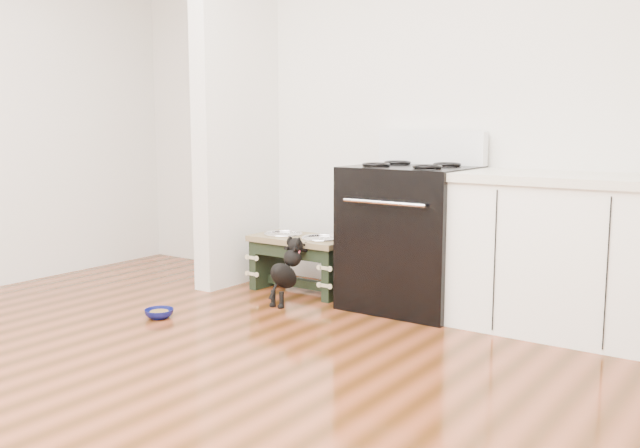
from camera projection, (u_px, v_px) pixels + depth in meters
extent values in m
plane|color=#41210B|center=(120.00, 405.00, 3.06)|extent=(5.00, 5.00, 0.00)
plane|color=silver|center=(404.00, 100.00, 4.89)|extent=(5.00, 0.00, 5.00)
cube|color=silver|center=(237.00, 101.00, 5.23)|extent=(0.15, 0.80, 2.70)
cube|color=black|center=(410.00, 238.00, 4.59)|extent=(0.76, 0.65, 0.92)
cube|color=black|center=(386.00, 254.00, 4.35)|extent=(0.58, 0.02, 0.50)
cylinder|color=silver|center=(384.00, 203.00, 4.27)|extent=(0.56, 0.02, 0.02)
cube|color=white|center=(431.00, 148.00, 4.73)|extent=(0.76, 0.08, 0.22)
torus|color=black|center=(376.00, 165.00, 4.51)|extent=(0.18, 0.18, 0.02)
torus|color=black|center=(427.00, 167.00, 4.31)|extent=(0.18, 0.18, 0.02)
torus|color=black|center=(397.00, 162.00, 4.74)|extent=(0.18, 0.18, 0.02)
torus|color=black|center=(447.00, 164.00, 4.54)|extent=(0.18, 0.18, 0.02)
cube|color=white|center=(565.00, 258.00, 4.06)|extent=(1.20, 0.60, 0.86)
cube|color=beige|center=(569.00, 179.00, 3.99)|extent=(1.24, 0.64, 0.05)
cube|color=black|center=(548.00, 334.00, 3.90)|extent=(1.20, 0.06, 0.10)
cube|color=black|center=(268.00, 262.00, 5.24)|extent=(0.06, 0.35, 0.36)
cube|color=black|center=(339.00, 272.00, 4.88)|extent=(0.06, 0.35, 0.36)
cube|color=black|center=(288.00, 252.00, 4.91)|extent=(0.57, 0.03, 0.09)
cube|color=black|center=(302.00, 283.00, 5.08)|extent=(0.57, 0.06, 0.06)
cube|color=brown|center=(302.00, 239.00, 5.03)|extent=(0.72, 0.39, 0.04)
cylinder|color=silver|center=(283.00, 237.00, 5.13)|extent=(0.25, 0.25, 0.04)
cylinder|color=silver|center=(322.00, 241.00, 4.94)|extent=(0.25, 0.25, 0.04)
torus|color=silver|center=(283.00, 234.00, 5.12)|extent=(0.28, 0.28, 0.02)
torus|color=silver|center=(322.00, 238.00, 4.93)|extent=(0.28, 0.28, 0.02)
cylinder|color=black|center=(273.00, 298.00, 4.66)|extent=(0.03, 0.03, 0.11)
cylinder|color=black|center=(282.00, 300.00, 4.62)|extent=(0.03, 0.03, 0.11)
sphere|color=black|center=(272.00, 305.00, 4.66)|extent=(0.04, 0.04, 0.04)
sphere|color=black|center=(281.00, 307.00, 4.62)|extent=(0.04, 0.04, 0.04)
ellipsoid|color=black|center=(284.00, 276.00, 4.68)|extent=(0.13, 0.29, 0.26)
sphere|color=black|center=(292.00, 258.00, 4.74)|extent=(0.12, 0.12, 0.12)
sphere|color=black|center=(295.00, 246.00, 4.76)|extent=(0.10, 0.10, 0.10)
sphere|color=black|center=(298.00, 244.00, 4.83)|extent=(0.04, 0.04, 0.04)
sphere|color=black|center=(306.00, 245.00, 4.79)|extent=(0.04, 0.04, 0.04)
cylinder|color=black|center=(273.00, 292.00, 4.60)|extent=(0.02, 0.08, 0.09)
torus|color=#D23D48|center=(294.00, 252.00, 4.75)|extent=(0.10, 0.06, 0.09)
imported|color=#0B0F4F|center=(159.00, 314.00, 4.40)|extent=(0.21, 0.21, 0.06)
cylinder|color=brown|center=(159.00, 313.00, 4.39)|extent=(0.11, 0.11, 0.02)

